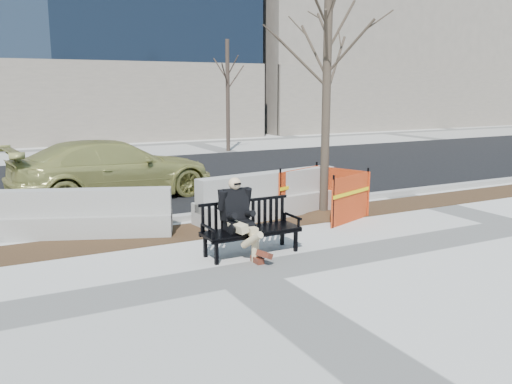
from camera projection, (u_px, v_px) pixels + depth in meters
ground at (241, 274)px, 8.09m from camera, size 120.00×120.00×0.00m
mulch_strip at (182, 233)px, 10.36m from camera, size 40.00×1.20×0.02m
asphalt_street at (110, 183)px, 15.77m from camera, size 60.00×10.40×0.01m
curb at (167, 219)px, 11.18m from camera, size 60.00×0.25×0.12m
bench at (251, 254)px, 9.05m from camera, size 1.71×0.64×0.90m
seated_man at (238, 255)px, 8.99m from camera, size 0.58×0.95×1.32m
tree_fence at (323, 217)px, 11.65m from camera, size 2.77×2.77×5.34m
sedan at (115, 198)px, 13.61m from camera, size 5.26×2.59×1.47m
jersey_barrier_left at (87, 236)px, 10.15m from camera, size 3.17×1.73×0.90m
jersey_barrier_right at (269, 217)px, 11.68m from camera, size 3.48×1.14×0.98m
far_tree_right at (228, 151)px, 23.63m from camera, size 2.42×2.42×5.11m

